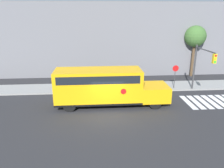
% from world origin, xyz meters
% --- Properties ---
extents(ground_plane, '(60.00, 60.00, 0.00)m').
position_xyz_m(ground_plane, '(0.00, 0.00, 0.00)').
color(ground_plane, '#28282B').
extents(sidewalk_strip, '(44.00, 3.00, 0.15)m').
position_xyz_m(sidewalk_strip, '(0.00, 6.50, 0.07)').
color(sidewalk_strip, gray).
rests_on(sidewalk_strip, ground).
extents(building_backdrop, '(32.00, 4.00, 8.92)m').
position_xyz_m(building_backdrop, '(0.00, 13.00, 4.46)').
color(building_backdrop, slate).
rests_on(building_backdrop, ground).
extents(crosswalk_stripes, '(5.40, 3.20, 0.01)m').
position_xyz_m(crosswalk_stripes, '(9.71, 2.00, 0.00)').
color(crosswalk_stripes, white).
rests_on(crosswalk_stripes, ground).
extents(school_bus, '(9.48, 2.57, 3.16)m').
position_xyz_m(school_bus, '(-0.19, 1.94, 1.77)').
color(school_bus, '#EAA80F').
rests_on(school_bus, ground).
extents(stop_sign, '(0.63, 0.10, 2.57)m').
position_xyz_m(stop_sign, '(7.18, 5.53, 1.66)').
color(stop_sign, '#38383A').
rests_on(stop_sign, ground).
extents(traffic_light, '(0.28, 3.66, 4.65)m').
position_xyz_m(traffic_light, '(9.00, 3.93, 3.14)').
color(traffic_light, '#38383A').
rests_on(traffic_light, ground).
extents(tree_near_sidewalk, '(2.55, 2.55, 6.24)m').
position_xyz_m(tree_near_sidewalk, '(11.17, 10.49, 4.87)').
color(tree_near_sidewalk, brown).
rests_on(tree_near_sidewalk, ground).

